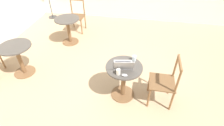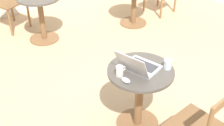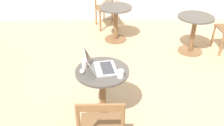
{
  "view_description": "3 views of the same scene",
  "coord_description": "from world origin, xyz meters",
  "px_view_note": "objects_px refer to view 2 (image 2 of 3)",
  "views": [
    {
      "loc": [
        -2.6,
        -0.36,
        2.62
      ],
      "look_at": [
        -0.08,
        0.09,
        0.58
      ],
      "focal_mm": 28.0,
      "sensor_mm": 36.0,
      "label": 1
    },
    {
      "loc": [
        -2.12,
        -1.76,
        2.42
      ],
      "look_at": [
        -0.24,
        0.3,
        0.53
      ],
      "focal_mm": 50.0,
      "sensor_mm": 36.0,
      "label": 2
    },
    {
      "loc": [
        -0.26,
        -2.62,
        2.33
      ],
      "look_at": [
        -0.18,
        0.14,
        0.62
      ],
      "focal_mm": 40.0,
      "sensor_mm": 36.0,
      "label": 3
    }
  ],
  "objects_px": {
    "drinking_glass": "(168,64)",
    "cafe_table_near": "(140,88)",
    "chair_far_back": "(6,1)",
    "mug": "(120,71)",
    "mouse": "(126,80)",
    "cafe_table_far": "(41,10)",
    "laptop": "(139,66)"
  },
  "relations": [
    {
      "from": "chair_far_back",
      "to": "mug",
      "type": "relative_size",
      "value": 8.57
    },
    {
      "from": "mug",
      "to": "laptop",
      "type": "bearing_deg",
      "value": -17.62
    },
    {
      "from": "laptop",
      "to": "mouse",
      "type": "distance_m",
      "value": 0.22
    },
    {
      "from": "cafe_table_near",
      "to": "drinking_glass",
      "type": "distance_m",
      "value": 0.37
    },
    {
      "from": "drinking_glass",
      "to": "cafe_table_near",
      "type": "bearing_deg",
      "value": 143.63
    },
    {
      "from": "cafe_table_far",
      "to": "drinking_glass",
      "type": "relative_size",
      "value": 7.49
    },
    {
      "from": "cafe_table_far",
      "to": "laptop",
      "type": "relative_size",
      "value": 1.73
    },
    {
      "from": "mug",
      "to": "drinking_glass",
      "type": "bearing_deg",
      "value": -28.6
    },
    {
      "from": "cafe_table_far",
      "to": "mouse",
      "type": "relative_size",
      "value": 7.08
    },
    {
      "from": "mouse",
      "to": "drinking_glass",
      "type": "height_order",
      "value": "drinking_glass"
    },
    {
      "from": "cafe_table_far",
      "to": "chair_far_back",
      "type": "bearing_deg",
      "value": 105.03
    },
    {
      "from": "cafe_table_near",
      "to": "drinking_glass",
      "type": "bearing_deg",
      "value": -36.37
    },
    {
      "from": "mouse",
      "to": "mug",
      "type": "distance_m",
      "value": 0.11
    },
    {
      "from": "chair_far_back",
      "to": "mug",
      "type": "height_order",
      "value": "chair_far_back"
    },
    {
      "from": "cafe_table_near",
      "to": "drinking_glass",
      "type": "relative_size",
      "value": 7.49
    },
    {
      "from": "chair_far_back",
      "to": "mouse",
      "type": "height_order",
      "value": "chair_far_back"
    },
    {
      "from": "chair_far_back",
      "to": "cafe_table_far",
      "type": "bearing_deg",
      "value": -74.97
    },
    {
      "from": "cafe_table_far",
      "to": "drinking_glass",
      "type": "bearing_deg",
      "value": -91.18
    },
    {
      "from": "laptop",
      "to": "drinking_glass",
      "type": "height_order",
      "value": "laptop"
    },
    {
      "from": "chair_far_back",
      "to": "laptop",
      "type": "distance_m",
      "value": 2.97
    },
    {
      "from": "mug",
      "to": "drinking_glass",
      "type": "height_order",
      "value": "mug"
    },
    {
      "from": "cafe_table_far",
      "to": "mouse",
      "type": "bearing_deg",
      "value": -102.06
    },
    {
      "from": "cafe_table_near",
      "to": "drinking_glass",
      "type": "xyz_separation_m",
      "value": [
        0.21,
        -0.15,
        0.27
      ]
    },
    {
      "from": "cafe_table_near",
      "to": "laptop",
      "type": "bearing_deg",
      "value": 145.98
    },
    {
      "from": "chair_far_back",
      "to": "cafe_table_near",
      "type": "bearing_deg",
      "value": -91.23
    },
    {
      "from": "cafe_table_far",
      "to": "mouse",
      "type": "height_order",
      "value": "mouse"
    },
    {
      "from": "chair_far_back",
      "to": "mouse",
      "type": "xyz_separation_m",
      "value": [
        -0.3,
        -3.0,
        0.26
      ]
    },
    {
      "from": "cafe_table_near",
      "to": "cafe_table_far",
      "type": "xyz_separation_m",
      "value": [
        0.26,
        2.25,
        0.0
      ]
    },
    {
      "from": "cafe_table_near",
      "to": "chair_far_back",
      "type": "xyz_separation_m",
      "value": [
        0.06,
        2.96,
        -0.02
      ]
    },
    {
      "from": "cafe_table_near",
      "to": "mouse",
      "type": "distance_m",
      "value": 0.33
    },
    {
      "from": "cafe_table_far",
      "to": "drinking_glass",
      "type": "xyz_separation_m",
      "value": [
        -0.05,
        -2.4,
        0.27
      ]
    },
    {
      "from": "cafe_table_near",
      "to": "laptop",
      "type": "height_order",
      "value": "laptop"
    }
  ]
}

